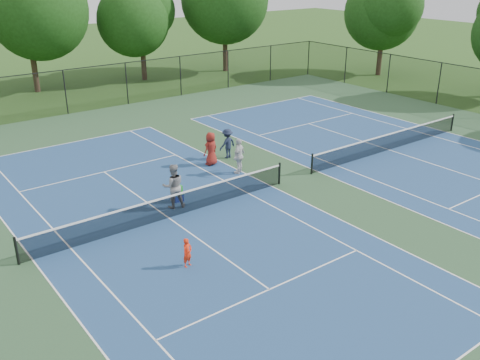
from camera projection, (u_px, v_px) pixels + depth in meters
ground at (296, 179)px, 25.70m from camera, size 140.00×140.00×0.00m
court_pad at (296, 179)px, 25.70m from camera, size 36.00×36.00×0.01m
tennis_court_left at (169, 216)px, 21.77m from camera, size 12.00×23.83×1.07m
tennis_court_right at (389, 148)px, 29.56m from camera, size 12.00×23.83×1.07m
perimeter_fence at (297, 147)px, 25.09m from camera, size 36.08×36.08×3.02m
tree_back_b at (25, 5)px, 40.14m from camera, size 7.60×7.60×10.03m
tree_back_c at (140, 15)px, 44.83m from camera, size 6.00×6.00×8.40m
tree_side_e at (384, 8)px, 46.60m from camera, size 6.60×6.60×8.87m
child_player at (187, 253)px, 18.20m from camera, size 0.44×0.35×1.06m
instructor at (173, 186)px, 22.44m from camera, size 1.13×0.99×1.94m
bystander_a at (239, 156)px, 26.10m from camera, size 1.13×0.88×1.79m
bystander_b at (227, 143)px, 28.15m from camera, size 1.11×0.74×1.60m
bystander_c at (211, 149)px, 27.17m from camera, size 0.94×0.71×1.73m
ball_crate at (178, 198)px, 23.28m from camera, size 0.43×0.35×0.32m
ball_hopper at (178, 190)px, 23.14m from camera, size 0.35×0.29×0.41m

